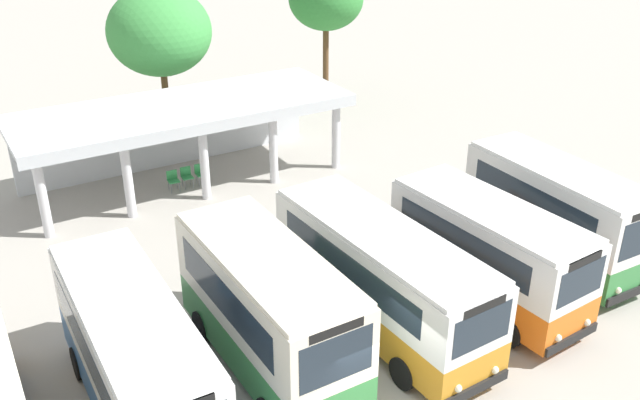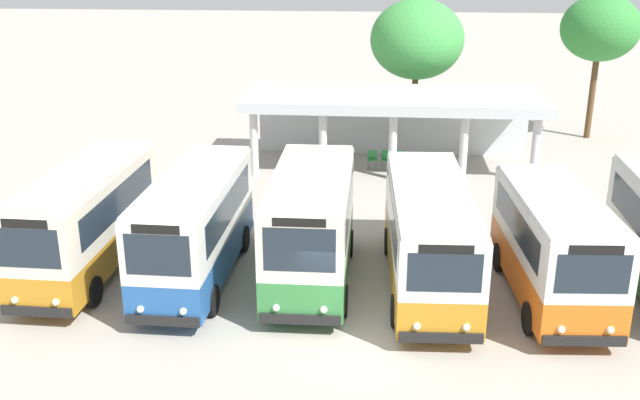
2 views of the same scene
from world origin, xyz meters
TOP-DOWN VIEW (x-y plane):
  - ground_plane at (0.00, 0.00)m, footprint 180.00×180.00m
  - city_bus_nearest_orange at (-8.38, 3.46)m, footprint 2.36×7.69m
  - city_bus_second_in_row at (-4.82, 3.11)m, footprint 2.34×7.42m
  - city_bus_middle_cream at (-1.26, 3.18)m, footprint 2.46×6.76m
  - city_bus_fourth_amber at (2.29, 3.14)m, footprint 2.60×8.03m
  - city_bus_fifth_blue at (5.85, 2.61)m, footprint 2.65×6.68m
  - terminal_canopy at (1.31, 16.24)m, footprint 13.58×4.99m
  - waiting_chair_end_by_column at (0.42, 15.14)m, footprint 0.46×0.46m
  - waiting_chair_second_from_end at (1.04, 15.20)m, footprint 0.46×0.46m
  - waiting_chair_middle_seat at (1.66, 15.19)m, footprint 0.46×0.46m
  - roadside_tree_behind_canopy at (2.52, 21.39)m, footprint 4.85×4.85m
  - roadside_tree_east_of_canopy at (11.78, 21.71)m, footprint 3.97×3.97m

SIDE VIEW (x-z plane):
  - ground_plane at x=0.00m, z-range 0.00..0.00m
  - waiting_chair_end_by_column at x=0.42m, z-range 0.09..0.95m
  - waiting_chair_second_from_end at x=1.04m, z-range 0.09..0.95m
  - waiting_chair_middle_seat at x=1.66m, z-range 0.09..0.95m
  - city_bus_fourth_amber at x=2.29m, z-range 0.17..3.38m
  - city_bus_fifth_blue at x=5.85m, z-range 0.17..3.41m
  - city_bus_nearest_orange at x=-8.38m, z-range 0.17..3.49m
  - city_bus_second_in_row at x=-4.82m, z-range 0.17..3.53m
  - city_bus_middle_cream at x=-1.26m, z-range 0.17..3.70m
  - terminal_canopy at x=1.31m, z-range 0.87..4.27m
  - roadside_tree_behind_canopy at x=2.52m, z-range 1.52..8.70m
  - roadside_tree_east_of_canopy at x=11.78m, z-range 2.00..9.45m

